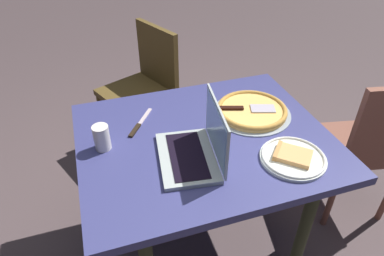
{
  "coord_description": "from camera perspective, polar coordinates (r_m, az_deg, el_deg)",
  "views": [
    {
      "loc": [
        -0.43,
        -1.14,
        1.68
      ],
      "look_at": [
        -0.07,
        -0.03,
        0.82
      ],
      "focal_mm": 32.37,
      "sensor_mm": 36.0,
      "label": 1
    }
  ],
  "objects": [
    {
      "name": "chair_far",
      "position": [
        2.07,
        27.03,
        -2.15
      ],
      "size": [
        0.45,
        0.45,
        0.92
      ],
      "color": "brown",
      "rests_on": "ground_plane"
    },
    {
      "name": "laptop",
      "position": [
        1.4,
        0.8,
        -3.28
      ],
      "size": [
        0.28,
        0.37,
        0.25
      ],
      "color": "#ACB6B1",
      "rests_on": "dining_table"
    },
    {
      "name": "ground_plane",
      "position": [
        2.08,
        1.61,
        -17.59
      ],
      "size": [
        12.0,
        12.0,
        0.0
      ],
      "primitive_type": "plane",
      "color": "#534343"
    },
    {
      "name": "pizza_plate",
      "position": [
        1.48,
        16.27,
        -4.62
      ],
      "size": [
        0.27,
        0.27,
        0.04
      ],
      "color": "white",
      "rests_on": "dining_table"
    },
    {
      "name": "chair_near",
      "position": [
        2.43,
        -7.74,
        7.39
      ],
      "size": [
        0.56,
        0.56,
        0.88
      ],
      "color": "brown",
      "rests_on": "ground_plane"
    },
    {
      "name": "drink_cup",
      "position": [
        1.49,
        -14.66,
        -1.49
      ],
      "size": [
        0.07,
        0.07,
        0.11
      ],
      "color": "white",
      "rests_on": "dining_table"
    },
    {
      "name": "pizza_tray",
      "position": [
        1.71,
        9.81,
        2.88
      ],
      "size": [
        0.38,
        0.38,
        0.04
      ],
      "color": "#929DA6",
      "rests_on": "dining_table"
    },
    {
      "name": "dining_table",
      "position": [
        1.6,
        2.0,
        -3.84
      ],
      "size": [
        1.11,
        0.9,
        0.73
      ],
      "color": "navy",
      "rests_on": "ground_plane"
    },
    {
      "name": "table_knife",
      "position": [
        1.63,
        -8.77,
        0.49
      ],
      "size": [
        0.15,
        0.21,
        0.01
      ],
      "color": "beige",
      "rests_on": "dining_table"
    }
  ]
}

